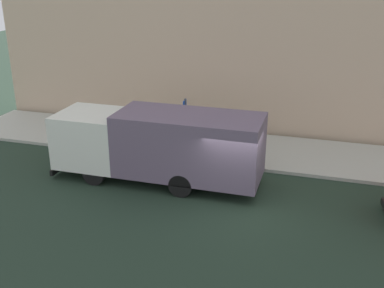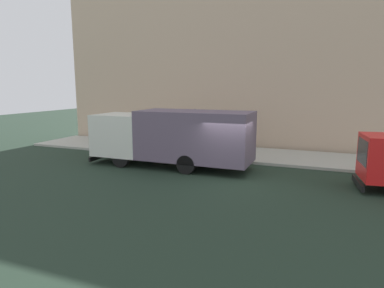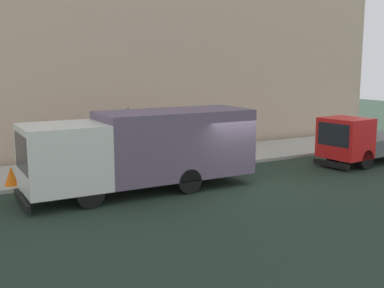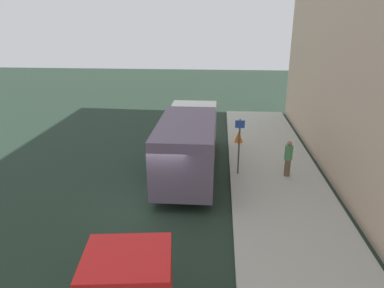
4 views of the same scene
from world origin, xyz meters
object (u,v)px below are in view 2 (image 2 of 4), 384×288
pedestrian_walking (209,135)px  traffic_cone_orange (129,144)px  street_sign_post (195,128)px  large_utility_truck (172,136)px

pedestrian_walking → traffic_cone_orange: (-2.05, 4.65, -0.55)m
street_sign_post → pedestrian_walking: bearing=-1.9°
large_utility_truck → street_sign_post: size_ratio=3.13×
large_utility_truck → traffic_cone_orange: size_ratio=11.85×
large_utility_truck → street_sign_post: large_utility_truck is taller
street_sign_post → traffic_cone_orange: bearing=86.9°
traffic_cone_orange → street_sign_post: street_sign_post is taller
traffic_cone_orange → street_sign_post: (-0.25, -4.57, 1.23)m
pedestrian_walking → street_sign_post: street_sign_post is taller
large_utility_truck → traffic_cone_orange: bearing=58.2°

